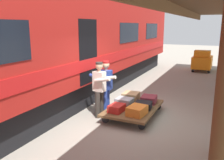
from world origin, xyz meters
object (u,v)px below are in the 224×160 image
at_px(luggage_cart, 134,108).
at_px(suitcase_burgundy_valise, 149,99).
at_px(suitcase_red_plastic, 117,108).
at_px(porter_in_overalls, 105,86).
at_px(suitcase_gray_aluminum, 124,102).
at_px(porter_by_door, 100,88).
at_px(suitcase_orange_carryall, 137,110).
at_px(train_car, 50,47).
at_px(suitcase_black_hardshell, 143,105).
at_px(baggage_tug, 202,61).
at_px(suitcase_tan_vintage, 131,96).

bearing_deg(luggage_cart, suitcase_burgundy_valise, -117.38).
xyz_separation_m(luggage_cart, suitcase_red_plastic, (0.31, 0.60, 0.15)).
bearing_deg(suitcase_burgundy_valise, porter_in_overalls, 35.29).
height_order(suitcase_gray_aluminum, porter_by_door, porter_by_door).
distance_m(suitcase_orange_carryall, porter_by_door, 1.32).
distance_m(train_car, porter_by_door, 2.38).
bearing_deg(suitcase_black_hardshell, porter_by_door, 22.69).
distance_m(porter_by_door, baggage_tug, 9.65).
bearing_deg(suitcase_tan_vintage, porter_in_overalls, 56.46).
bearing_deg(porter_in_overalls, suitcase_red_plastic, 145.96).
relative_size(suitcase_red_plastic, suitcase_gray_aluminum, 0.98).
xyz_separation_m(train_car, baggage_tug, (-4.26, -9.05, -1.43)).
height_order(suitcase_tan_vintage, suitcase_orange_carryall, suitcase_tan_vintage).
distance_m(luggage_cart, porter_by_door, 1.24).
height_order(luggage_cart, suitcase_black_hardshell, suitcase_black_hardshell).
height_order(luggage_cart, porter_in_overalls, porter_in_overalls).
distance_m(suitcase_tan_vintage, porter_by_door, 1.35).
xyz_separation_m(porter_in_overalls, baggage_tug, (-2.15, -9.11, -0.30)).
relative_size(porter_in_overalls, baggage_tug, 0.99).
distance_m(suitcase_black_hardshell, porter_by_door, 1.42).
height_order(train_car, suitcase_orange_carryall, train_car).
xyz_separation_m(suitcase_burgundy_valise, porter_in_overalls, (1.17, 0.83, 0.52)).
distance_m(suitcase_orange_carryall, suitcase_burgundy_valise, 1.20).
relative_size(suitcase_gray_aluminum, suitcase_burgundy_valise, 0.93).
height_order(train_car, porter_in_overalls, train_car).
bearing_deg(suitcase_black_hardshell, suitcase_burgundy_valise, -90.00).
distance_m(suitcase_tan_vintage, suitcase_orange_carryall, 1.35).
bearing_deg(luggage_cart, suitcase_gray_aluminum, 0.00).
bearing_deg(porter_by_door, baggage_tug, -103.18).
bearing_deg(suitcase_orange_carryall, suitcase_black_hardshell, -90.00).
bearing_deg(train_car, porter_in_overalls, 178.37).
bearing_deg(suitcase_red_plastic, suitcase_tan_vintage, -90.00).
height_order(porter_in_overalls, baggage_tug, porter_in_overalls).
bearing_deg(baggage_tug, suitcase_gray_aluminum, 79.75).
bearing_deg(porter_by_door, suitcase_orange_carryall, 175.70).
distance_m(porter_in_overalls, porter_by_door, 0.28).
xyz_separation_m(suitcase_tan_vintage, suitcase_orange_carryall, (-0.62, 1.20, -0.01)).
xyz_separation_m(suitcase_burgundy_valise, porter_by_door, (1.22, 1.11, 0.52)).
relative_size(luggage_cart, suitcase_gray_aluminum, 4.32).
distance_m(train_car, luggage_cart, 3.48).
height_order(suitcase_burgundy_valise, porter_in_overalls, porter_in_overalls).
xyz_separation_m(train_car, suitcase_tan_vintage, (-2.66, -0.77, -1.64)).
distance_m(suitcase_red_plastic, porter_in_overalls, 0.85).
bearing_deg(luggage_cart, suitcase_black_hardshell, 180.00).
height_order(luggage_cart, suitcase_tan_vintage, suitcase_tan_vintage).
height_order(luggage_cart, baggage_tug, baggage_tug).
distance_m(suitcase_tan_vintage, porter_in_overalls, 1.11).
bearing_deg(suitcase_gray_aluminum, baggage_tug, -100.25).
bearing_deg(suitcase_black_hardshell, suitcase_gray_aluminum, 0.00).
distance_m(suitcase_black_hardshell, suitcase_gray_aluminum, 0.62).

